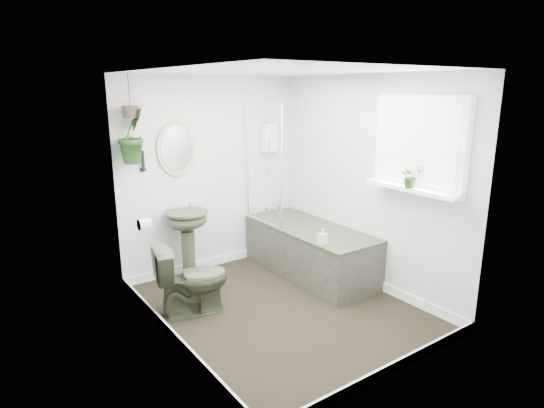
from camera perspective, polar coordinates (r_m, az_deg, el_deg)
floor at (r=4.72m, az=1.08°, el=-12.93°), size 2.30×2.80×0.02m
ceiling at (r=4.20m, az=1.23°, el=16.46°), size 2.30×2.80×0.02m
wall_back at (r=5.49m, az=-7.63°, el=3.69°), size 2.30×0.02×2.30m
wall_front at (r=3.33m, az=15.71°, el=-3.79°), size 2.30×0.02×2.30m
wall_left at (r=3.77m, az=-13.21°, el=-1.53°), size 0.02×2.80×2.30m
wall_right at (r=5.08m, az=11.77°, el=2.63°), size 0.02×2.80×2.30m
skirting at (r=4.70m, az=1.08°, el=-12.28°), size 2.30×2.80×0.10m
bathtub at (r=5.42m, az=4.80°, el=-5.83°), size 0.72×1.72×0.58m
bath_screen at (r=5.35m, az=-1.08°, el=4.95°), size 0.04×0.72×1.40m
shower_box at (r=5.78m, az=-0.33°, el=8.36°), size 0.20×0.10×0.35m
oval_mirror at (r=5.21m, az=-11.85°, el=6.84°), size 0.46×0.03×0.62m
wall_sconce at (r=5.07m, az=-15.90°, el=5.25°), size 0.04×0.04×0.22m
toilet_roll_holder at (r=4.49m, az=-15.73°, el=-2.44°), size 0.11×0.11×0.11m
window_recess at (r=4.50m, az=18.01°, el=7.21°), size 0.08×1.00×0.90m
window_sill at (r=4.51m, az=17.07°, el=1.88°), size 0.18×1.00×0.04m
window_blinds at (r=4.46m, az=17.66°, el=7.18°), size 0.01×0.86×0.76m
toilet at (r=4.54m, az=-9.99°, el=-9.27°), size 0.76×0.53×0.71m
pedestal_sink at (r=5.31m, az=-10.47°, el=-5.12°), size 0.54×0.48×0.81m
sill_plant at (r=4.43m, az=17.04°, el=3.35°), size 0.22×0.20×0.21m
hanging_plant at (r=4.89m, az=-17.14°, el=8.29°), size 0.41×0.41×0.58m
soap_bottle at (r=4.73m, az=6.37°, el=-4.05°), size 0.08×0.08×0.18m
hanging_pot at (r=4.88m, az=-17.34°, el=11.00°), size 0.16×0.16×0.12m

